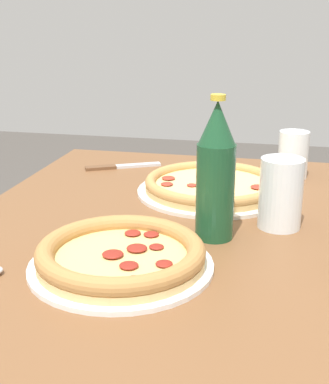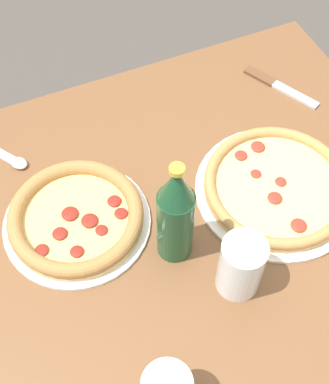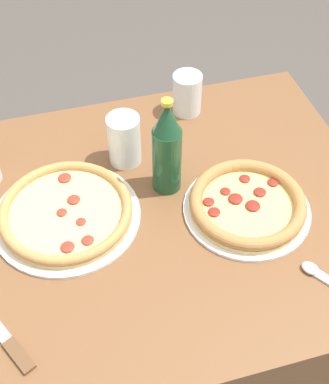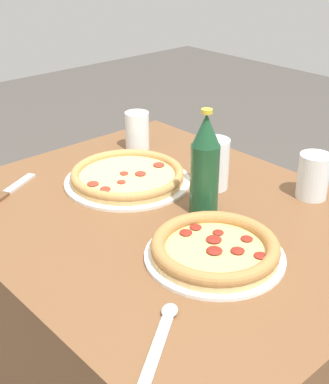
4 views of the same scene
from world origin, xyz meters
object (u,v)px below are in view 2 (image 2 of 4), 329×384
Objects in this scene: pizza_margherita at (76,218)px; beer_bottle at (176,214)px; knife at (277,85)px; spoon at (1,154)px; glass_iced_tea at (240,268)px; pizza_pepperoni at (277,186)px.

beer_bottle is at bearing 140.85° from pizza_margherita.
knife is 0.67m from spoon.
pizza_margherita is 1.15× the size of beer_bottle.
glass_iced_tea is 0.75× the size of spoon.
glass_iced_tea is 0.54m from knife.
pizza_pepperoni is 2.53× the size of glass_iced_tea.
knife is at bearing 174.99° from spoon.
glass_iced_tea is at bearing 123.87° from beer_bottle.
spoon is (0.33, -0.48, -0.05)m from glass_iced_tea.
knife is at bearing -128.48° from glass_iced_tea.
beer_bottle is (0.08, -0.11, 0.06)m from glass_iced_tea.
glass_iced_tea is 0.15m from beer_bottle.
pizza_margherita is 1.56× the size of knife.
spoon is (0.66, -0.06, 0.00)m from knife.
pizza_pepperoni is at bearing 167.31° from pizza_margherita.
pizza_pepperoni reaches higher than spoon.
pizza_pepperoni is 0.27m from beer_bottle.
beer_bottle is 0.52m from knife.
glass_iced_tea is at bearing 51.52° from knife.
beer_bottle is 1.45× the size of spoon.
knife is (-0.41, -0.30, -0.12)m from beer_bottle.
pizza_margherita is at bearing 112.78° from spoon.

